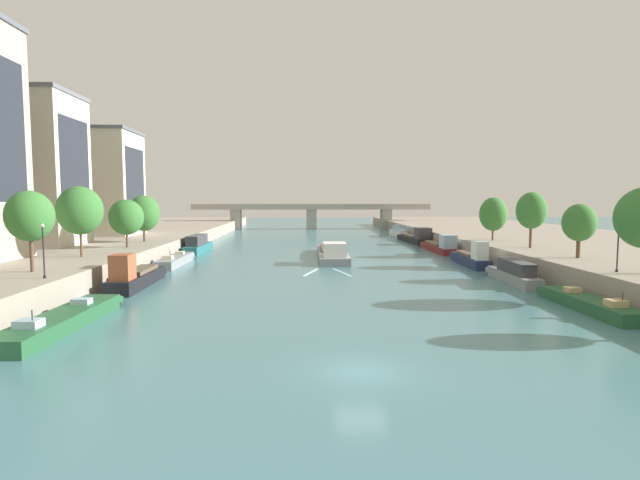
# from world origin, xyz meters

# --- Properties ---
(ground_plane) EXTENTS (400.00, 400.00, 0.00)m
(ground_plane) POSITION_xyz_m (0.00, 0.00, 0.00)
(ground_plane) COLOR teal
(quay_left) EXTENTS (36.00, 170.00, 2.42)m
(quay_left) POSITION_xyz_m (-39.03, 55.00, 1.21)
(quay_left) COLOR gray
(quay_left) RESTS_ON ground
(quay_right) EXTENTS (36.00, 170.00, 2.42)m
(quay_right) POSITION_xyz_m (39.03, 55.00, 1.21)
(quay_right) COLOR gray
(quay_right) RESTS_ON ground
(barge_midriver) EXTENTS (4.25, 20.42, 2.79)m
(barge_midriver) POSITION_xyz_m (1.51, 45.94, 0.83)
(barge_midriver) COLOR gray
(barge_midriver) RESTS_ON ground
(wake_behind_barge) EXTENTS (5.60, 5.92, 0.03)m
(wake_behind_barge) POSITION_xyz_m (-0.05, 32.76, 0.01)
(wake_behind_barge) COLOR silver
(wake_behind_barge) RESTS_ON ground
(moored_boat_left_midway) EXTENTS (2.90, 13.92, 2.14)m
(moored_boat_left_midway) POSITION_xyz_m (-18.52, 8.91, 0.55)
(moored_boat_left_midway) COLOR #235633
(moored_boat_left_midway) RESTS_ON ground
(moored_boat_left_downstream) EXTENTS (2.37, 12.19, 3.56)m
(moored_boat_left_downstream) POSITION_xyz_m (-18.79, 23.99, 1.04)
(moored_boat_left_downstream) COLOR black
(moored_boat_left_downstream) RESTS_ON ground
(moored_boat_left_far) EXTENTS (2.34, 12.34, 2.19)m
(moored_boat_left_far) POSITION_xyz_m (-19.07, 40.13, 0.58)
(moored_boat_left_far) COLOR gray
(moored_boat_left_far) RESTS_ON ground
(moored_boat_left_second) EXTENTS (2.61, 12.05, 2.78)m
(moored_boat_left_second) POSITION_xyz_m (-19.30, 55.17, 1.16)
(moored_boat_left_second) COLOR #23666B
(moored_boat_left_second) RESTS_ON ground
(moored_boat_right_midway) EXTENTS (2.34, 11.67, 2.08)m
(moored_boat_right_midway) POSITION_xyz_m (18.92, 12.72, 0.52)
(moored_boat_right_midway) COLOR #235633
(moored_boat_right_midway) RESTS_ON ground
(moored_boat_right_end) EXTENTS (2.15, 11.02, 2.34)m
(moored_boat_right_end) POSITION_xyz_m (18.46, 24.90, 0.98)
(moored_boat_right_end) COLOR gray
(moored_boat_right_end) RESTS_ON ground
(moored_boat_right_downstream) EXTENTS (2.39, 11.91, 3.42)m
(moored_boat_right_downstream) POSITION_xyz_m (18.62, 37.85, 0.99)
(moored_boat_right_downstream) COLOR #1E284C
(moored_boat_right_downstream) RESTS_ON ground
(moored_boat_right_far) EXTENTS (2.80, 15.01, 3.01)m
(moored_boat_right_far) POSITION_xyz_m (19.38, 54.38, 0.87)
(moored_boat_right_far) COLOR maroon
(moored_boat_right_far) RESTS_ON ground
(moored_boat_right_lone) EXTENTS (4.02, 16.63, 3.16)m
(moored_boat_right_lone) POSITION_xyz_m (19.42, 71.06, 0.91)
(moored_boat_right_lone) COLOR black
(moored_boat_right_lone) RESTS_ON ground
(moored_boat_right_second) EXTENTS (2.21, 11.04, 2.59)m
(moored_boat_right_second) POSITION_xyz_m (19.01, 86.88, 1.08)
(moored_boat_right_second) COLOR silver
(moored_boat_right_second) RESTS_ON ground
(tree_left_past_mid) EXTENTS (3.77, 3.77, 6.71)m
(tree_left_past_mid) POSITION_xyz_m (-25.20, 17.94, 7.03)
(tree_left_past_mid) COLOR brown
(tree_left_past_mid) RESTS_ON quay_left
(tree_left_by_lamp) EXTENTS (4.60, 4.60, 7.33)m
(tree_left_by_lamp) POSITION_xyz_m (-25.78, 28.51, 7.24)
(tree_left_by_lamp) COLOR brown
(tree_left_by_lamp) RESTS_ON quay_left
(tree_left_third) EXTENTS (4.21, 4.21, 5.96)m
(tree_left_third) POSITION_xyz_m (-24.59, 38.62, 6.18)
(tree_left_third) COLOR brown
(tree_left_third) RESTS_ON quay_left
(tree_left_nearest) EXTENTS (4.38, 4.38, 6.52)m
(tree_left_nearest) POSITION_xyz_m (-24.96, 46.59, 6.43)
(tree_left_nearest) COLOR brown
(tree_left_nearest) RESTS_ON quay_left
(tree_right_second) EXTENTS (3.32, 3.32, 5.53)m
(tree_right_second) POSITION_xyz_m (25.43, 25.69, 6.02)
(tree_right_second) COLOR brown
(tree_right_second) RESTS_ON quay_right
(tree_right_distant) EXTENTS (3.63, 3.63, 6.86)m
(tree_right_distant) POSITION_xyz_m (25.34, 36.07, 7.02)
(tree_right_distant) COLOR brown
(tree_right_distant) RESTS_ON quay_right
(tree_right_nearest) EXTENTS (3.93, 3.93, 6.26)m
(tree_right_nearest) POSITION_xyz_m (25.00, 47.21, 6.23)
(tree_right_nearest) COLOR brown
(tree_right_nearest) RESTS_ON quay_right
(lamppost_left_bank) EXTENTS (0.28, 0.28, 4.16)m
(lamppost_left_bank) POSITION_xyz_m (-22.45, 14.49, 4.71)
(lamppost_left_bank) COLOR black
(lamppost_left_bank) RESTS_ON quay_left
(lamppost_right_bank) EXTENTS (0.28, 0.28, 4.34)m
(lamppost_right_bank) POSITION_xyz_m (23.20, 16.01, 4.81)
(lamppost_right_bank) COLOR black
(lamppost_right_bank) RESTS_ON quay_right
(building_left_tall) EXTENTS (11.99, 10.44, 19.62)m
(building_left_tall) POSITION_xyz_m (-37.79, 41.74, 12.25)
(building_left_tall) COLOR beige
(building_left_tall) RESTS_ON quay_left
(building_left_middle) EXTENTS (14.73, 11.46, 17.45)m
(building_left_middle) POSITION_xyz_m (-37.79, 60.77, 11.16)
(building_left_middle) COLOR beige
(building_left_middle) RESTS_ON quay_left
(bridge_far) EXTENTS (66.05, 4.40, 7.00)m
(bridge_far) POSITION_xyz_m (0.00, 114.84, 4.52)
(bridge_far) COLOR #9E998E
(bridge_far) RESTS_ON ground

